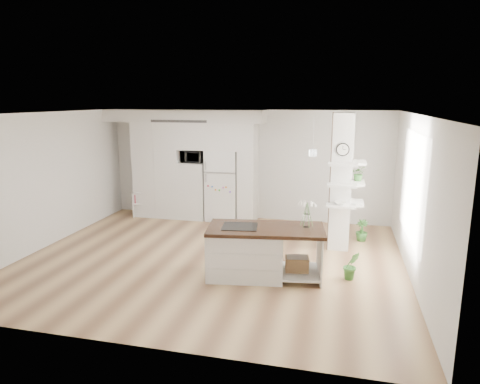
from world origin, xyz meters
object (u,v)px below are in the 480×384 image
object	(u,v)px
kitchen_island	(253,251)
bookshelf	(145,205)
refrigerator	(223,185)
floor_plant_a	(351,265)

from	to	relation	value
kitchen_island	bookshelf	size ratio (longest dim) A/B	3.16
refrigerator	bookshelf	size ratio (longest dim) A/B	2.72
refrigerator	bookshelf	xyz separation A→B (m)	(-2.05, -0.17, -0.59)
kitchen_island	refrigerator	bearing A→B (deg)	105.42
refrigerator	bookshelf	world-z (taller)	refrigerator
refrigerator	floor_plant_a	size ratio (longest dim) A/B	3.58
refrigerator	kitchen_island	xyz separation A→B (m)	(1.43, -3.27, -0.42)
kitchen_island	floor_plant_a	world-z (taller)	kitchen_island
bookshelf	floor_plant_a	size ratio (longest dim) A/B	1.32
bookshelf	floor_plant_a	world-z (taller)	bookshelf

